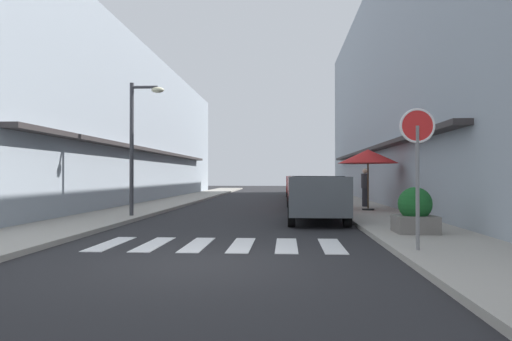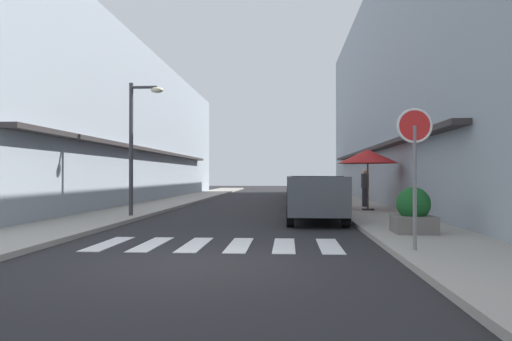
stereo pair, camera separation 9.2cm
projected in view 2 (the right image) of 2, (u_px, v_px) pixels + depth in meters
name	position (u px, v px, depth m)	size (l,w,h in m)	color
ground_plane	(259.00, 205.00, 24.42)	(89.94, 89.94, 0.00)	#232326
sidewalk_left	(168.00, 203.00, 24.74)	(2.53, 57.23, 0.12)	#9E998E
sidewalk_right	(351.00, 204.00, 24.11)	(2.53, 57.23, 0.12)	#9E998E
building_row_left	(105.00, 126.00, 26.08)	(5.50, 38.79, 8.36)	#939EA8
building_row_right	(421.00, 90.00, 24.96)	(5.50, 38.79, 11.95)	#939EA8
crosswalk	(217.00, 245.00, 10.19)	(5.20, 2.20, 0.01)	silver
parked_car_near	(316.00, 193.00, 15.13)	(1.84, 4.31, 1.47)	#4C5156
parked_car_mid	(308.00, 189.00, 20.81)	(1.86, 4.13, 1.47)	maroon
parked_car_far	(303.00, 185.00, 27.21)	(1.83, 4.24, 1.47)	maroon
parked_car_distant	(300.00, 184.00, 33.98)	(1.93, 4.02, 1.47)	maroon
round_street_sign	(415.00, 141.00, 8.77)	(0.65, 0.07, 2.61)	slate
street_lamp	(137.00, 133.00, 16.38)	(1.19, 0.28, 4.55)	#38383D
cafe_umbrella	(368.00, 157.00, 18.89)	(2.37, 2.37, 2.40)	#262626
planter_corner	(413.00, 212.00, 11.39)	(0.95, 0.95, 1.09)	slate
pedestrian_walking_near	(365.00, 187.00, 21.12)	(0.34, 0.34, 1.67)	#282B33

